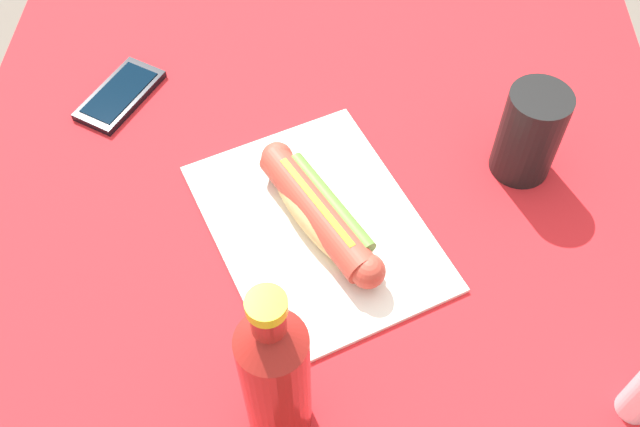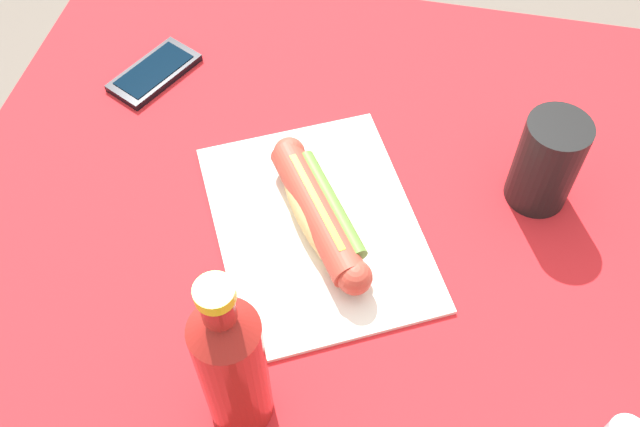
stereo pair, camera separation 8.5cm
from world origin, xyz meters
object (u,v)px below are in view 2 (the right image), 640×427
object	(u,v)px
hot_dog	(321,212)
drinking_cup	(547,162)
cell_phone	(154,72)
soda_bottle	(232,365)

from	to	relation	value
hot_dog	drinking_cup	size ratio (longest dim) A/B	1.58
cell_phone	hot_dog	bearing A→B (deg)	53.65
cell_phone	soda_bottle	xyz separation A→B (m)	(0.45, 0.25, 0.10)
hot_dog	soda_bottle	xyz separation A→B (m)	(0.24, -0.03, 0.08)
soda_bottle	drinking_cup	distance (m)	0.45
hot_dog	soda_bottle	size ratio (longest dim) A/B	0.81
cell_phone	soda_bottle	size ratio (longest dim) A/B	0.58
drinking_cup	hot_dog	bearing A→B (deg)	-67.63
hot_dog	soda_bottle	distance (m)	0.25
cell_phone	soda_bottle	bearing A→B (deg)	29.32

